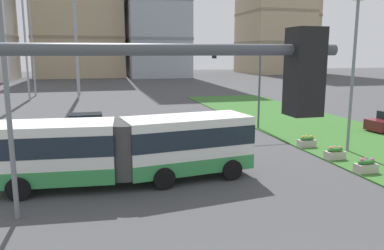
% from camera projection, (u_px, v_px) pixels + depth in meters
% --- Properties ---
extents(articulated_bus, '(12.02, 3.36, 3.00)m').
position_uv_depth(articulated_bus, '(128.00, 148.00, 18.02)').
color(articulated_bus, silver).
rests_on(articulated_bus, ground).
extents(car_black_sedan, '(4.42, 2.05, 1.58)m').
position_uv_depth(car_black_sedan, '(87.00, 125.00, 28.84)').
color(car_black_sedan, black).
rests_on(car_black_sedan, ground).
extents(flower_planter_3, '(1.10, 0.56, 0.74)m').
position_uv_depth(flower_planter_3, '(366.00, 166.00, 19.53)').
color(flower_planter_3, '#B7AD9E').
rests_on(flower_planter_3, grass_median).
extents(flower_planter_4, '(1.10, 0.56, 0.74)m').
position_uv_depth(flower_planter_4, '(335.00, 153.00, 22.01)').
color(flower_planter_4, '#B7AD9E').
rests_on(flower_planter_4, grass_median).
extents(flower_planter_5, '(1.10, 0.56, 0.74)m').
position_uv_depth(flower_planter_5, '(307.00, 141.00, 24.86)').
color(flower_planter_5, '#B7AD9E').
rests_on(flower_planter_5, grass_median).
extents(traffic_light_far_right, '(4.13, 0.28, 6.39)m').
position_uv_depth(traffic_light_far_right, '(244.00, 74.00, 29.99)').
color(traffic_light_far_right, '#474C51').
rests_on(traffic_light_far_right, ground).
extents(streetlight_left, '(0.70, 0.28, 8.74)m').
position_uv_depth(streetlight_left, '(6.00, 88.00, 13.45)').
color(streetlight_left, slate).
rests_on(streetlight_left, ground).
extents(streetlight_median, '(0.70, 0.28, 9.17)m').
position_uv_depth(streetlight_median, '(353.00, 69.00, 23.04)').
color(streetlight_median, slate).
rests_on(streetlight_median, ground).
extents(apartment_tower_westcentre, '(21.44, 15.90, 36.87)m').
position_uv_depth(apartment_tower_westcentre, '(77.00, 1.00, 95.29)').
color(apartment_tower_westcentre, tan).
rests_on(apartment_tower_westcentre, ground).
extents(apartment_tower_east, '(15.14, 19.77, 41.28)m').
position_uv_depth(apartment_tower_east, '(284.00, 5.00, 120.68)').
color(apartment_tower_east, tan).
rests_on(apartment_tower_east, ground).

